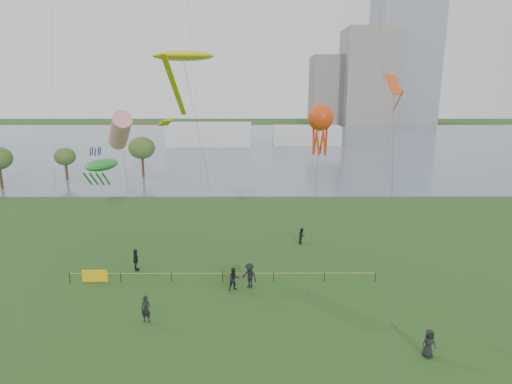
{
  "coord_description": "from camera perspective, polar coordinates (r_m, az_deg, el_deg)",
  "views": [
    {
      "loc": [
        -0.11,
        -18.05,
        14.81
      ],
      "look_at": [
        0.0,
        10.0,
        8.0
      ],
      "focal_mm": 30.0,
      "sensor_mm": 36.0,
      "label": 1
    }
  ],
  "objects": [
    {
      "name": "lake",
      "position": [
        118.97,
        -0.17,
        6.51
      ],
      "size": [
        400.0,
        120.0,
        0.08
      ],
      "primitive_type": "cube",
      "color": "slate",
      "rests_on": "ground_plane"
    },
    {
      "name": "building_mid",
      "position": [
        185.91,
        14.61,
        14.52
      ],
      "size": [
        20.0,
        20.0,
        38.0
      ],
      "primitive_type": "cube",
      "color": "gray",
      "rests_on": "ground_plane"
    },
    {
      "name": "building_low",
      "position": [
        188.8,
        9.83,
        13.21
      ],
      "size": [
        16.0,
        18.0,
        28.0
      ],
      "primitive_type": "cube",
      "color": "slate",
      "rests_on": "ground_plane"
    },
    {
      "name": "pavilion_left",
      "position": [
        114.28,
        -6.25,
        7.64
      ],
      "size": [
        22.0,
        8.0,
        6.0
      ],
      "primitive_type": "cube",
      "color": "silver",
      "rests_on": "ground_plane"
    },
    {
      "name": "pavilion_right",
      "position": [
        117.55,
        6.73,
        7.55
      ],
      "size": [
        18.0,
        7.0,
        5.0
      ],
      "primitive_type": "cube",
      "color": "silver",
      "rests_on": "ground_plane"
    },
    {
      "name": "trees",
      "position": [
        76.26,
        -28.13,
        4.73
      ],
      "size": [
        31.96,
        12.72,
        7.96
      ],
      "color": "#3A271A",
      "rests_on": "ground_plane"
    },
    {
      "name": "fence",
      "position": [
        35.16,
        -14.64,
        -10.74
      ],
      "size": [
        24.07,
        0.07,
        1.05
      ],
      "color": "black",
      "rests_on": "ground_plane"
    },
    {
      "name": "spectator_a",
      "position": [
        32.75,
        -2.95,
        -11.53
      ],
      "size": [
        1.05,
        0.95,
        1.78
      ],
      "primitive_type": "imported",
      "rotation": [
        0.0,
        0.0,
        0.38
      ],
      "color": "black",
      "rests_on": "ground_plane"
    },
    {
      "name": "spectator_b",
      "position": [
        33.07,
        -0.87,
        -11.08
      ],
      "size": [
        1.44,
        1.35,
        1.96
      ],
      "primitive_type": "imported",
      "rotation": [
        0.0,
        0.0,
        -0.66
      ],
      "color": "black",
      "rests_on": "ground_plane"
    },
    {
      "name": "spectator_c",
      "position": [
        37.32,
        -15.74,
        -8.72
      ],
      "size": [
        0.58,
        1.14,
        1.87
      ],
      "primitive_type": "imported",
      "rotation": [
        0.0,
        0.0,
        1.69
      ],
      "color": "black",
      "rests_on": "ground_plane"
    },
    {
      "name": "spectator_d",
      "position": [
        27.33,
        22.04,
        -18.19
      ],
      "size": [
        0.91,
        0.69,
        1.68
      ],
      "primitive_type": "imported",
      "rotation": [
        0.0,
        0.0,
        0.21
      ],
      "color": "black",
      "rests_on": "ground_plane"
    },
    {
      "name": "spectator_f",
      "position": [
        29.57,
        -14.46,
        -14.89
      ],
      "size": [
        0.72,
        0.53,
        1.8
      ],
      "primitive_type": "imported",
      "rotation": [
        0.0,
        0.0,
        -0.16
      ],
      "color": "black",
      "rests_on": "ground_plane"
    },
    {
      "name": "spectator_g",
      "position": [
        42.17,
        6.15,
        -5.84
      ],
      "size": [
        0.82,
        0.93,
        1.6
      ],
      "primitive_type": "imported",
      "rotation": [
        0.0,
        0.0,
        1.25
      ],
      "color": "black",
      "rests_on": "ground_plane"
    },
    {
      "name": "kite_stingray",
      "position": [
        35.0,
        -9.7,
        17.32
      ],
      "size": [
        6.2,
        9.96,
        17.63
      ],
      "rotation": [
        0.0,
        0.0,
        0.35
      ],
      "color": "#3F3F42"
    },
    {
      "name": "kite_windsock",
      "position": [
        38.48,
        -17.7,
        7.77
      ],
      "size": [
        4.64,
        6.94,
        13.14
      ],
      "rotation": [
        0.0,
        0.0,
        -0.36
      ],
      "color": "#3F3F42"
    },
    {
      "name": "kite_creature",
      "position": [
        42.03,
        -19.86,
        3.41
      ],
      "size": [
        3.12,
        10.35,
        8.42
      ],
      "rotation": [
        0.0,
        0.0,
        0.11
      ],
      "color": "#3F3F42"
    },
    {
      "name": "kite_octopus",
      "position": [
        33.68,
        8.6,
        9.61
      ],
      "size": [
        2.2,
        5.55,
        13.64
      ],
      "rotation": [
        0.0,
        0.0,
        -0.18
      ],
      "color": "#3F3F42"
    },
    {
      "name": "kite_delta",
      "position": [
        28.02,
        17.98,
        11.64
      ],
      "size": [
        4.78,
        16.05,
        15.65
      ],
      "rotation": [
        0.0,
        0.0,
        0.02
      ],
      "color": "#3F3F42"
    }
  ]
}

